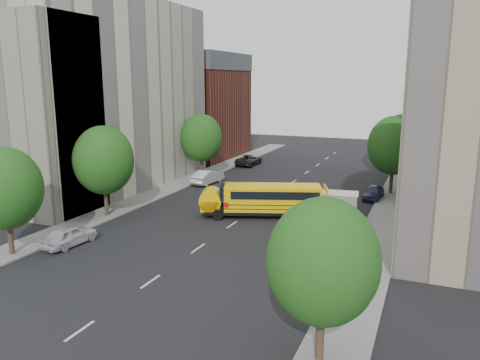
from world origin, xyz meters
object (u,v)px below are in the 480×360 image
Objects in this scene: school_bus at (263,199)px; parked_car_1 at (208,177)px; street_tree_5 at (402,136)px; safari_truck at (327,204)px; parked_car_0 at (69,235)px; street_tree_0 at (5,189)px; street_tree_1 at (104,160)px; parked_car_2 at (249,160)px; parked_car_5 at (391,162)px; parked_car_4 at (373,192)px; street_tree_2 at (201,138)px; street_tree_3 at (323,262)px; street_tree_4 at (394,146)px; parked_car_3 at (327,271)px.

school_bus is 2.14× the size of parked_car_1.
school_bus is at bearing -110.88° from street_tree_5.
parked_car_0 is (-15.50, -13.94, -0.49)m from safari_truck.
safari_truck is at bearing 43.86° from street_tree_0.
street_tree_0 is 10.00m from street_tree_1.
school_bus is at bearing 50.46° from street_tree_0.
parked_car_2 is 1.20× the size of parked_car_5.
school_bus is (-9.46, -24.82, -3.09)m from street_tree_5.
school_bus reaches higher than parked_car_4.
street_tree_5 is at bearing 71.63° from safari_truck.
street_tree_2 is 25.06m from street_tree_5.
street_tree_1 is 1.11× the size of street_tree_3.
school_bus is at bearing -126.44° from street_tree_4.
parked_car_3 reaches higher than parked_car_5.
parked_car_3 is (-1.40, -24.24, -4.31)m from street_tree_4.
safari_truck reaches higher than parked_car_1.
street_tree_3 is 44.00m from street_tree_5.
street_tree_4 is 1.53× the size of parked_car_3.
safari_truck is at bearing -101.74° from parked_car_5.
street_tree_5 is 1.55× the size of parked_car_1.
street_tree_0 is 24.78m from safari_truck.
street_tree_5 reaches higher than parked_car_2.
safari_truck is (17.70, 17.01, -3.43)m from street_tree_0.
street_tree_4 reaches higher than street_tree_2.
parked_car_2 is at bearing -85.14° from parked_car_0.
street_tree_0 is 1.85× the size of parked_car_4.
street_tree_4 is 1.89× the size of parked_car_0.
street_tree_4 is (22.00, 18.00, 0.12)m from street_tree_1.
street_tree_2 is 1.46× the size of parked_car_3.
street_tree_5 is at bearing 49.01° from school_bus.
street_tree_2 is at bearing 140.39° from safari_truck.
school_bus is 14.40m from parked_car_1.
parked_car_1 is 26.22m from parked_car_5.
safari_truck is at bearing 157.88° from parked_car_1.
street_tree_4 is at bearing -166.21° from parked_car_1.
parked_car_1 is 0.92× the size of parked_car_2.
safari_truck is (-4.30, 21.01, -3.24)m from street_tree_3.
street_tree_1 is at bearing 87.43° from parked_car_1.
safari_truck reaches higher than parked_car_0.
street_tree_1 is at bearing 162.74° from parked_car_3.
street_tree_2 is 1.08× the size of street_tree_3.
parked_car_2 is 0.99× the size of parked_car_3.
street_tree_1 is at bearing -90.00° from street_tree_2.
parked_car_3 is (20.60, -6.24, -4.18)m from street_tree_1.
parked_car_5 is at bearing -162.49° from parked_car_2.
street_tree_1 is at bearing -177.65° from school_bus.
parked_car_4 is at bearing -7.86° from street_tree_2.
street_tree_1 reaches higher than parked_car_2.
parked_car_5 is (18.40, 40.79, -0.01)m from parked_car_0.
street_tree_5 reaches higher than parked_car_4.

